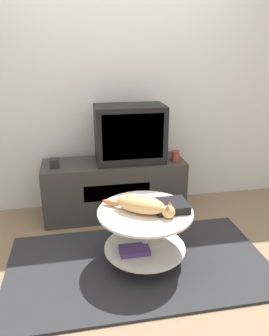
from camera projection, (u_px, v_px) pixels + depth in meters
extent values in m
plane|color=#7F664C|center=(139.00, 265.00, 2.54)|extent=(12.00, 12.00, 0.00)
cube|color=silver|center=(116.00, 79.00, 3.18)|extent=(8.00, 0.05, 2.60)
cube|color=#28282B|center=(139.00, 264.00, 2.54)|extent=(2.01, 1.10, 0.02)
cube|color=#33302D|center=(114.00, 188.00, 3.24)|extent=(1.36, 0.44, 0.56)
cube|color=black|center=(117.00, 192.00, 3.02)|extent=(0.61, 0.01, 0.16)
cube|color=black|center=(130.00, 134.00, 3.07)|extent=(0.65, 0.35, 0.54)
cube|color=black|center=(133.00, 137.00, 2.91)|extent=(0.56, 0.01, 0.42)
cube|color=black|center=(54.00, 163.00, 2.98)|extent=(0.08, 0.08, 0.08)
cylinder|color=#99332D|center=(175.00, 156.00, 3.14)|extent=(0.08, 0.08, 0.10)
cylinder|color=#B2B2B7|center=(145.00, 260.00, 2.57)|extent=(0.30, 0.30, 0.01)
cylinder|color=#B7B7BC|center=(145.00, 237.00, 2.49)|extent=(0.04, 0.04, 0.42)
cylinder|color=silver|center=(145.00, 247.00, 2.52)|extent=(0.62, 0.62, 0.01)
cylinder|color=silver|center=(145.00, 212.00, 2.42)|extent=(0.71, 0.71, 0.02)
cube|color=#51387A|center=(134.00, 250.00, 2.44)|extent=(0.23, 0.14, 0.04)
cube|color=beige|center=(152.00, 241.00, 2.57)|extent=(0.18, 0.11, 0.02)
cube|color=black|center=(171.00, 206.00, 2.42)|extent=(0.24, 0.22, 0.06)
ellipsoid|color=tan|center=(140.00, 204.00, 2.37)|extent=(0.41, 0.35, 0.13)
sphere|color=tan|center=(169.00, 212.00, 2.30)|extent=(0.09, 0.09, 0.09)
cone|color=#B2703D|center=(170.00, 204.00, 2.30)|extent=(0.04, 0.04, 0.04)
cone|color=#B2703D|center=(168.00, 207.00, 2.26)|extent=(0.04, 0.04, 0.04)
ellipsoid|color=#B2703D|center=(111.00, 203.00, 2.47)|extent=(0.15, 0.12, 0.05)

